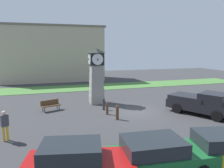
{
  "coord_description": "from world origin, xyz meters",
  "views": [
    {
      "loc": [
        -7.12,
        -16.33,
        5.17
      ],
      "look_at": [
        -0.98,
        3.53,
        1.84
      ],
      "focal_mm": 35.0,
      "sensor_mm": 36.0,
      "label": 1
    }
  ],
  "objects_px": {
    "bollard_far_row": "(104,104)",
    "pedestrian_near_bench": "(5,124)",
    "bench": "(50,105)",
    "bollard_near_tower": "(117,112)",
    "car_near_tower": "(158,155)",
    "pickup_truck": "(202,103)",
    "clock_tower": "(96,76)",
    "car_navy_sedan": "(77,163)",
    "bollard_mid_row": "(107,108)"
  },
  "relations": [
    {
      "from": "car_near_tower",
      "to": "bollard_mid_row",
      "type": "bearing_deg",
      "value": 88.65
    },
    {
      "from": "bollard_far_row",
      "to": "car_near_tower",
      "type": "distance_m",
      "value": 9.97
    },
    {
      "from": "clock_tower",
      "to": "car_navy_sedan",
      "type": "bearing_deg",
      "value": -106.57
    },
    {
      "from": "car_near_tower",
      "to": "bench",
      "type": "height_order",
      "value": "car_near_tower"
    },
    {
      "from": "clock_tower",
      "to": "car_near_tower",
      "type": "relative_size",
      "value": 1.13
    },
    {
      "from": "pickup_truck",
      "to": "pedestrian_near_bench",
      "type": "xyz_separation_m",
      "value": [
        -14.12,
        -0.98,
        0.09
      ]
    },
    {
      "from": "bollard_mid_row",
      "to": "bench",
      "type": "height_order",
      "value": "bollard_mid_row"
    },
    {
      "from": "pickup_truck",
      "to": "bollard_near_tower",
      "type": "bearing_deg",
      "value": 173.7
    },
    {
      "from": "bollard_mid_row",
      "to": "bench",
      "type": "bearing_deg",
      "value": 149.88
    },
    {
      "from": "bollard_far_row",
      "to": "bench",
      "type": "bearing_deg",
      "value": 166.22
    },
    {
      "from": "car_near_tower",
      "to": "clock_tower",
      "type": "bearing_deg",
      "value": 88.84
    },
    {
      "from": "bollard_far_row",
      "to": "car_near_tower",
      "type": "bearing_deg",
      "value": -91.72
    },
    {
      "from": "bollard_near_tower",
      "to": "pickup_truck",
      "type": "distance_m",
      "value": 6.9
    },
    {
      "from": "clock_tower",
      "to": "pedestrian_near_bench",
      "type": "distance_m",
      "value": 10.09
    },
    {
      "from": "clock_tower",
      "to": "bollard_near_tower",
      "type": "height_order",
      "value": "clock_tower"
    },
    {
      "from": "bollard_near_tower",
      "to": "pickup_truck",
      "type": "relative_size",
      "value": 0.19
    },
    {
      "from": "car_navy_sedan",
      "to": "pickup_truck",
      "type": "distance_m",
      "value": 12.38
    },
    {
      "from": "bollard_mid_row",
      "to": "pedestrian_near_bench",
      "type": "bearing_deg",
      "value": -155.32
    },
    {
      "from": "clock_tower",
      "to": "bollard_far_row",
      "type": "relative_size",
      "value": 5.07
    },
    {
      "from": "bollard_mid_row",
      "to": "clock_tower",
      "type": "bearing_deg",
      "value": 89.25
    },
    {
      "from": "pedestrian_near_bench",
      "to": "bench",
      "type": "bearing_deg",
      "value": 65.17
    },
    {
      "from": "clock_tower",
      "to": "bollard_mid_row",
      "type": "height_order",
      "value": "clock_tower"
    },
    {
      "from": "bollard_far_row",
      "to": "car_near_tower",
      "type": "xyz_separation_m",
      "value": [
        -0.3,
        -9.97,
        0.24
      ]
    },
    {
      "from": "bench",
      "to": "car_navy_sedan",
      "type": "bearing_deg",
      "value": -86.21
    },
    {
      "from": "bench",
      "to": "car_near_tower",
      "type": "bearing_deg",
      "value": -69.68
    },
    {
      "from": "bollard_mid_row",
      "to": "pedestrian_near_bench",
      "type": "xyz_separation_m",
      "value": [
        -6.91,
        -3.18,
        0.51
      ]
    },
    {
      "from": "bench",
      "to": "pedestrian_near_bench",
      "type": "relative_size",
      "value": 0.95
    },
    {
      "from": "bollard_far_row",
      "to": "pedestrian_near_bench",
      "type": "bearing_deg",
      "value": -146.79
    },
    {
      "from": "bollard_far_row",
      "to": "pedestrian_near_bench",
      "type": "height_order",
      "value": "pedestrian_near_bench"
    },
    {
      "from": "clock_tower",
      "to": "pickup_truck",
      "type": "distance_m",
      "value": 9.58
    },
    {
      "from": "clock_tower",
      "to": "pedestrian_near_bench",
      "type": "bearing_deg",
      "value": -134.41
    },
    {
      "from": "bollard_near_tower",
      "to": "pedestrian_near_bench",
      "type": "relative_size",
      "value": 0.6
    },
    {
      "from": "clock_tower",
      "to": "bollard_mid_row",
      "type": "xyz_separation_m",
      "value": [
        -0.05,
        -3.93,
        -2.15
      ]
    },
    {
      "from": "bollard_far_row",
      "to": "bench",
      "type": "relative_size",
      "value": 0.62
    },
    {
      "from": "car_navy_sedan",
      "to": "pickup_truck",
      "type": "height_order",
      "value": "pickup_truck"
    },
    {
      "from": "bollard_near_tower",
      "to": "car_near_tower",
      "type": "relative_size",
      "value": 0.23
    },
    {
      "from": "car_navy_sedan",
      "to": "bollard_near_tower",
      "type": "bearing_deg",
      "value": 60.0
    },
    {
      "from": "bollard_mid_row",
      "to": "bollard_far_row",
      "type": "distance_m",
      "value": 1.42
    },
    {
      "from": "bollard_mid_row",
      "to": "car_navy_sedan",
      "type": "bearing_deg",
      "value": -113.4
    },
    {
      "from": "car_near_tower",
      "to": "pickup_truck",
      "type": "xyz_separation_m",
      "value": [
        7.41,
        6.36,
        0.17
      ]
    },
    {
      "from": "clock_tower",
      "to": "bollard_near_tower",
      "type": "bearing_deg",
      "value": -86.65
    },
    {
      "from": "bollard_mid_row",
      "to": "bench",
      "type": "distance_m",
      "value": 4.96
    },
    {
      "from": "bollard_far_row",
      "to": "car_navy_sedan",
      "type": "xyz_separation_m",
      "value": [
        -3.68,
        -9.68,
        0.28
      ]
    },
    {
      "from": "clock_tower",
      "to": "car_near_tower",
      "type": "height_order",
      "value": "clock_tower"
    },
    {
      "from": "car_near_tower",
      "to": "bollard_near_tower",
      "type": "bearing_deg",
      "value": 85.44
    },
    {
      "from": "bollard_near_tower",
      "to": "bollard_far_row",
      "type": "height_order",
      "value": "bollard_near_tower"
    },
    {
      "from": "clock_tower",
      "to": "bench",
      "type": "bearing_deg",
      "value": -161.62
    },
    {
      "from": "car_near_tower",
      "to": "bollard_far_row",
      "type": "bearing_deg",
      "value": 88.28
    },
    {
      "from": "bollard_mid_row",
      "to": "car_near_tower",
      "type": "distance_m",
      "value": 8.56
    },
    {
      "from": "bench",
      "to": "pedestrian_near_bench",
      "type": "distance_m",
      "value": 6.26
    }
  ]
}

